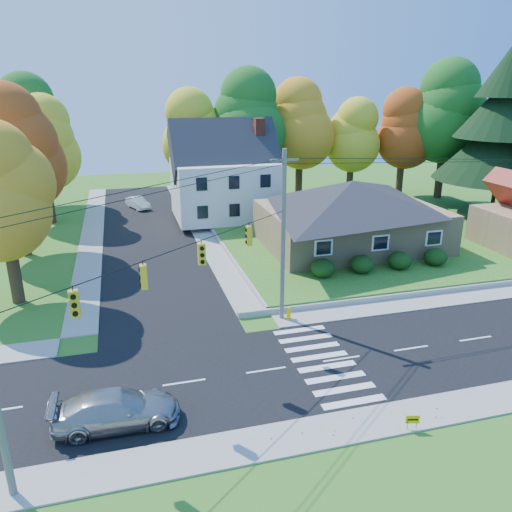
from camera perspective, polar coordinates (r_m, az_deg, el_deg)
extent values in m
plane|color=#3D7923|center=(26.25, 9.74, -11.54)|extent=(120.00, 120.00, 0.00)
cube|color=black|center=(26.24, 9.74, -11.53)|extent=(90.00, 8.00, 0.02)
cube|color=black|center=(48.19, -12.30, 2.68)|extent=(8.00, 44.00, 0.02)
cube|color=#9C9A90|center=(30.26, 5.78, -6.91)|extent=(90.00, 2.00, 0.08)
cube|color=#9C9A90|center=(22.58, 15.28, -17.50)|extent=(90.00, 2.00, 0.08)
cube|color=#3D7923|center=(49.06, 13.36, 3.18)|extent=(30.00, 30.00, 0.50)
cube|color=tan|center=(42.05, 10.74, 3.36)|extent=(14.00, 10.00, 3.20)
pyramid|color=#26262B|center=(41.42, 10.97, 6.96)|extent=(14.60, 10.60, 2.20)
cube|color=silver|center=(50.33, -3.53, 7.63)|extent=(10.00, 8.00, 5.60)
pyramid|color=#26262B|center=(49.69, -3.63, 12.16)|extent=(10.40, 8.40, 2.40)
cube|color=brown|center=(50.79, 0.34, 10.07)|extent=(0.90, 0.90, 9.60)
ellipsoid|color=#163A10|center=(34.98, 7.63, -1.36)|extent=(1.70, 1.70, 1.27)
ellipsoid|color=#163A10|center=(36.21, 12.02, -0.90)|extent=(1.70, 1.70, 1.27)
ellipsoid|color=#163A10|center=(37.64, 16.09, -0.47)|extent=(1.70, 1.70, 1.27)
ellipsoid|color=#163A10|center=(39.24, 19.84, -0.08)|extent=(1.70, 1.70, 1.27)
cylinder|color=#666059|center=(28.14, 3.11, 2.00)|extent=(0.26, 0.26, 10.00)
cube|color=#666059|center=(27.17, 3.28, 10.90)|extent=(1.60, 0.12, 0.12)
cube|color=gold|center=(18.68, -20.03, -5.15)|extent=(0.34, 0.26, 1.00)
cube|color=gold|center=(20.45, -12.70, -2.33)|extent=(0.26, 0.34, 1.00)
cube|color=gold|center=(22.70, -6.22, 0.20)|extent=(0.34, 0.26, 1.00)
cube|color=gold|center=(25.34, -0.80, 2.33)|extent=(0.26, 0.34, 1.00)
cylinder|color=black|center=(21.45, -9.02, 0.78)|extent=(13.02, 10.43, 0.04)
cylinder|color=#3F2A19|center=(55.80, -6.86, 8.56)|extent=(0.80, 0.80, 5.40)
sphere|color=gold|center=(55.23, -7.02, 12.54)|extent=(6.72, 6.72, 6.72)
sphere|color=gold|center=(55.07, -7.10, 14.28)|extent=(5.91, 5.91, 5.91)
sphere|color=gold|center=(54.96, -7.17, 16.02)|extent=(5.11, 5.11, 5.11)
cylinder|color=#3F2A19|center=(55.95, -0.56, 9.19)|extent=(0.86, 0.86, 6.30)
sphere|color=#21661E|center=(55.35, -0.58, 13.84)|extent=(7.84, 7.84, 7.84)
sphere|color=#21661E|center=(55.21, -0.59, 15.86)|extent=(6.90, 6.90, 6.90)
sphere|color=#21661E|center=(55.13, -0.59, 17.90)|extent=(5.96, 5.96, 5.96)
cylinder|color=#3F2A19|center=(58.72, 4.93, 9.37)|extent=(0.83, 0.83, 5.85)
sphere|color=orange|center=(58.16, 5.05, 13.48)|extent=(7.28, 7.28, 7.28)
sphere|color=orange|center=(58.01, 5.10, 15.27)|extent=(6.41, 6.41, 6.41)
sphere|color=orange|center=(57.92, 5.16, 17.06)|extent=(5.53, 5.53, 5.53)
cylinder|color=#3F2A19|center=(60.22, 10.68, 8.92)|extent=(0.77, 0.77, 4.95)
sphere|color=gold|center=(59.71, 10.90, 12.30)|extent=(6.16, 6.16, 6.16)
sphere|color=gold|center=(59.56, 10.99, 13.77)|extent=(5.42, 5.42, 5.42)
sphere|color=gold|center=(59.45, 11.09, 15.24)|extent=(4.68, 4.68, 4.68)
cylinder|color=#3F2A19|center=(62.17, 16.15, 9.03)|extent=(0.80, 0.80, 5.40)
sphere|color=#AC4515|center=(61.66, 16.49, 12.59)|extent=(6.72, 6.72, 6.72)
sphere|color=#AC4515|center=(61.52, 16.64, 14.14)|extent=(5.91, 5.91, 5.91)
sphere|color=#AC4515|center=(61.42, 16.79, 15.70)|extent=(5.11, 5.11, 5.11)
cylinder|color=#3F2A19|center=(62.61, 20.33, 9.29)|extent=(0.89, 0.89, 6.75)
sphere|color=#21661E|center=(62.06, 20.86, 13.72)|extent=(8.40, 8.40, 8.40)
sphere|color=#21661E|center=(61.95, 21.09, 15.64)|extent=(7.39, 7.39, 7.39)
sphere|color=#21661E|center=(61.90, 21.33, 17.57)|extent=(6.38, 6.38, 6.38)
cylinder|color=#3F2A19|center=(57.38, 25.48, 5.85)|extent=(0.40, 0.40, 2.88)
cone|color=black|center=(56.56, 26.26, 11.21)|extent=(12.80, 12.80, 6.72)
cone|color=black|center=(56.29, 26.85, 15.05)|extent=(9.60, 9.60, 6.08)
cylinder|color=#3F2A19|center=(34.73, -26.00, -1.00)|extent=(0.77, 0.77, 4.95)
sphere|color=orange|center=(33.80, -26.87, 4.71)|extent=(6.16, 6.16, 6.16)
cylinder|color=#3F2A19|center=(44.25, -25.26, 3.74)|extent=(0.83, 0.83, 5.85)
sphere|color=#AC4515|center=(43.45, -26.04, 9.10)|extent=(7.28, 7.28, 7.28)
sphere|color=#AC4515|center=(43.24, -26.40, 11.47)|extent=(6.41, 6.41, 6.41)
sphere|color=#AC4515|center=(43.09, -26.76, 13.85)|extent=(5.53, 5.53, 5.53)
cylinder|color=#3F2A19|center=(53.79, -22.58, 6.30)|extent=(0.80, 0.80, 5.40)
sphere|color=gold|center=(53.16, -23.11, 10.40)|extent=(6.72, 6.72, 6.72)
sphere|color=gold|center=(52.98, -23.35, 12.18)|extent=(5.91, 5.91, 5.91)
sphere|color=gold|center=(52.85, -23.59, 13.98)|extent=(5.11, 5.11, 5.11)
cylinder|color=#3F2A19|center=(61.78, -23.69, 8.08)|extent=(0.86, 0.86, 6.30)
sphere|color=#21661E|center=(61.20, -24.26, 12.24)|extent=(7.84, 7.84, 7.84)
sphere|color=#21661E|center=(61.05, -24.52, 14.06)|extent=(6.90, 6.90, 6.90)
sphere|color=#21661E|center=(60.97, -24.78, 15.88)|extent=(5.96, 5.96, 5.96)
imported|color=#9C9D9E|center=(21.90, -15.68, -16.51)|extent=(5.13, 2.17, 1.48)
imported|color=white|center=(57.59, -13.34, 5.92)|extent=(2.70, 4.07, 1.27)
cylinder|color=#FED500|center=(29.89, 3.75, -7.18)|extent=(0.34, 0.34, 0.09)
cylinder|color=#FED500|center=(29.77, 3.76, -6.69)|extent=(0.23, 0.23, 0.52)
sphere|color=#FED500|center=(29.63, 3.77, -6.15)|extent=(0.24, 0.24, 0.24)
cylinder|color=#FED500|center=(29.72, 3.76, -6.53)|extent=(0.43, 0.13, 0.11)
cylinder|color=black|center=(22.02, 16.91, -18.11)|extent=(0.02, 0.02, 0.47)
cylinder|color=black|center=(22.22, 17.86, -17.85)|extent=(0.02, 0.02, 0.47)
cube|color=#F7C604|center=(21.95, 17.46, -17.39)|extent=(0.55, 0.17, 0.38)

